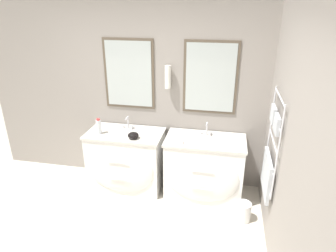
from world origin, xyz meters
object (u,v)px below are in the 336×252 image
at_px(vanity_right, 204,168).
at_px(amenity_bowl, 133,135).
at_px(vanity_left, 126,160).
at_px(toiletry_bottle, 99,127).
at_px(waste_bin, 243,211).

xyz_separation_m(vanity_right, amenity_bowl, (-0.94, -0.12, 0.46)).
height_order(vanity_left, toiletry_bottle, toiletry_bottle).
relative_size(vanity_left, amenity_bowl, 7.27).
relative_size(vanity_left, toiletry_bottle, 4.84).
bearing_deg(vanity_right, toiletry_bottle, -177.64).
height_order(toiletry_bottle, amenity_bowl, toiletry_bottle).
xyz_separation_m(vanity_right, toiletry_bottle, (-1.45, -0.06, 0.52)).
relative_size(vanity_right, waste_bin, 4.21).
distance_m(vanity_right, waste_bin, 0.76).
bearing_deg(vanity_left, vanity_right, 0.00).
xyz_separation_m(vanity_left, toiletry_bottle, (-0.33, -0.06, 0.52)).
bearing_deg(toiletry_bottle, vanity_left, 10.13).
bearing_deg(waste_bin, vanity_left, 165.30).
bearing_deg(vanity_right, amenity_bowl, -172.62).
relative_size(vanity_right, toiletry_bottle, 4.84).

